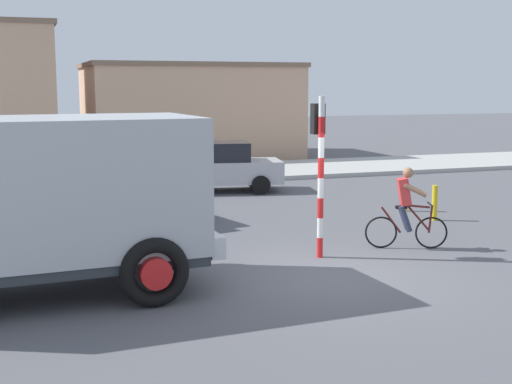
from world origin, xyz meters
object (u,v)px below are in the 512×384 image
traffic_light_pole (319,154)px  bollard_far (405,195)px  truck_foreground (37,195)px  cyclist (406,208)px  car_white_mid (111,195)px  car_red_near (218,166)px  bollard_near (435,203)px

traffic_light_pole → bollard_far: size_ratio=3.56×
truck_foreground → cyclist: 7.49m
traffic_light_pole → car_white_mid: traffic_light_pole is taller
truck_foreground → bollard_far: truck_foreground is taller
truck_foreground → car_red_near: truck_foreground is taller
cyclist → bollard_near: (2.33, 2.44, -0.41)m
traffic_light_pole → bollard_near: traffic_light_pole is taller
car_red_near → bollard_near: size_ratio=4.72×
car_white_mid → bollard_near: bearing=-11.8°
traffic_light_pole → car_red_near: bearing=86.7°
traffic_light_pole → car_red_near: size_ratio=0.75×
car_red_near → bollard_near: (3.83, -6.54, -0.37)m
bollard_far → bollard_near: bearing=-90.0°
truck_foreground → car_red_near: (5.89, 9.93, -0.85)m
bollard_near → bollard_far: 1.40m
truck_foreground → car_white_mid: 5.43m
cyclist → traffic_light_pole: (-2.02, -0.02, 1.20)m
cyclist → bollard_far: bearing=58.8°
cyclist → car_white_mid: size_ratio=0.40×
truck_foreground → bollard_far: bearing=26.2°
cyclist → bollard_near: bearing=46.3°
traffic_light_pole → bollard_far: traffic_light_pole is taller
traffic_light_pole → car_white_mid: 5.56m
truck_foreground → car_red_near: bearing=59.3°
cyclist → traffic_light_pole: size_ratio=0.54×
traffic_light_pole → car_red_near: (0.52, 9.00, -1.25)m
truck_foreground → cyclist: bearing=7.3°
truck_foreground → bollard_near: truck_foreground is taller
truck_foreground → traffic_light_pole: bearing=9.8°
car_white_mid → cyclist: bearing=-36.3°
car_white_mid → bollard_far: (7.88, -0.25, -0.37)m
traffic_light_pole → bollard_near: size_ratio=3.56×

